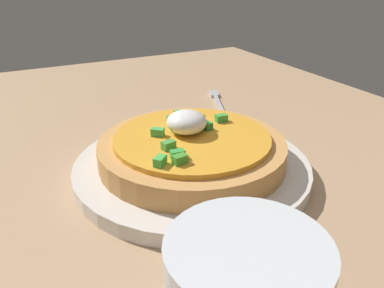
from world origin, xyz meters
TOP-DOWN VIEW (x-y plane):
  - dining_table at (0.00, 0.00)cm, footprint 92.31×67.13cm
  - plate at (7.77, -6.18)cm, footprint 24.69×24.69cm
  - pizza at (7.73, -6.19)cm, footprint 19.35×19.35cm
  - fork at (-10.72, 7.82)cm, footprint 11.78×5.52cm

SIDE VIEW (x-z plane):
  - dining_table at x=0.00cm, z-range 0.00..2.63cm
  - fork at x=-10.72cm, z-range 2.63..3.13cm
  - plate at x=7.77cm, z-range 2.63..4.15cm
  - pizza at x=7.73cm, z-range 3.02..8.30cm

